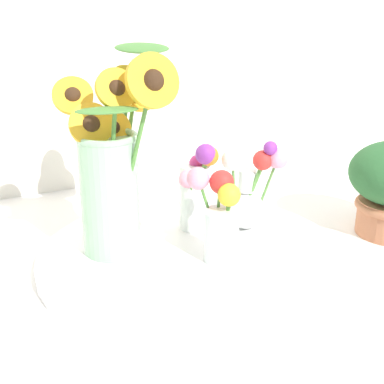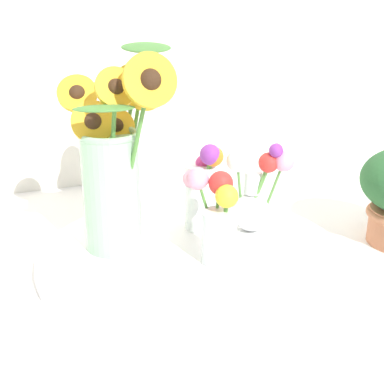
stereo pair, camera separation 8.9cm
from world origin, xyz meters
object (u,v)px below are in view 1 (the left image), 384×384
(serving_tray, at_px, (192,255))
(mason_jar_sunflowers, at_px, (113,170))
(vase_small_center, at_px, (219,216))
(vase_bulb_right, at_px, (249,193))
(vase_small_back, at_px, (197,186))

(serving_tray, relative_size, mason_jar_sunflowers, 1.53)
(serving_tray, height_order, vase_small_center, vase_small_center)
(serving_tray, xyz_separation_m, vase_bulb_right, (0.14, 0.04, 0.08))
(serving_tray, relative_size, vase_small_center, 3.40)
(vase_small_center, bearing_deg, serving_tray, 122.40)
(serving_tray, bearing_deg, vase_small_back, 58.75)
(vase_small_center, xyz_separation_m, vase_bulb_right, (0.11, 0.08, -0.01))
(vase_small_center, relative_size, vase_small_back, 0.91)
(vase_small_back, bearing_deg, mason_jar_sunflowers, -174.10)
(mason_jar_sunflowers, bearing_deg, serving_tray, -29.11)
(serving_tray, distance_m, vase_small_center, 0.10)
(vase_bulb_right, relative_size, vase_small_back, 1.02)
(mason_jar_sunflowers, relative_size, vase_small_center, 2.22)
(mason_jar_sunflowers, bearing_deg, vase_bulb_right, -5.65)
(vase_bulb_right, xyz_separation_m, vase_small_back, (-0.09, 0.04, 0.01))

